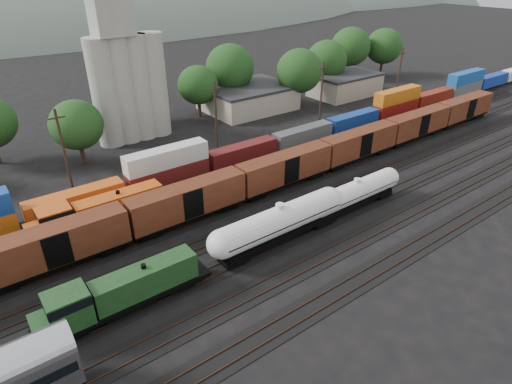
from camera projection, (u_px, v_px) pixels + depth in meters
ground at (231, 233)px, 51.10m from camera, size 600.00×600.00×0.00m
tracks at (231, 233)px, 51.07m from camera, size 180.00×33.20×0.20m
green_locomotive at (116, 294)px, 38.16m from camera, size 16.32×2.88×4.32m
tank_car_a at (279, 222)px, 47.93m from camera, size 18.58×3.33×4.87m
tank_car_b at (356, 192)px, 54.82m from camera, size 15.83×2.83×4.15m
orange_locomotive at (95, 213)px, 50.38m from camera, size 17.53×2.92×4.38m
boxcar_string at (188, 201)px, 51.64m from camera, size 138.20×2.90×4.20m
container_wall at (233, 153)px, 65.98m from camera, size 187.89×2.60×5.80m
grain_silo at (127, 76)px, 72.77m from camera, size 13.40×5.00×29.00m
industrial_sheds at (153, 123)px, 78.16m from camera, size 119.38×17.26×5.10m
tree_band at (135, 90)px, 78.55m from camera, size 164.27×22.37×13.89m
utility_poles at (147, 132)px, 63.60m from camera, size 122.20×0.36×12.00m
distant_hills at (24, 53)px, 256.39m from camera, size 860.00×286.00×130.00m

